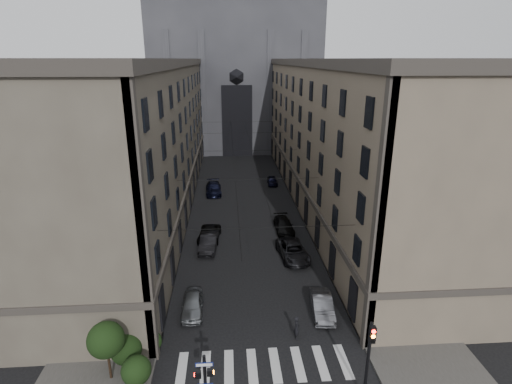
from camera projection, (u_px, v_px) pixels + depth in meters
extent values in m
cube|color=#383533|center=(167.00, 204.00, 54.35)|extent=(7.00, 80.00, 0.15)
cube|color=#383533|center=(318.00, 200.00, 55.78)|extent=(7.00, 80.00, 0.15)
cube|color=beige|center=(264.00, 365.00, 25.76)|extent=(11.00, 3.20, 0.01)
cube|color=#4B4339|center=(138.00, 139.00, 51.31)|extent=(13.00, 60.00, 18.00)
cube|color=#38332D|center=(131.00, 62.00, 48.33)|extent=(13.60, 60.60, 0.90)
cube|color=#38332D|center=(141.00, 175.00, 52.83)|extent=(13.40, 60.30, 0.50)
cube|color=brown|center=(344.00, 136.00, 53.16)|extent=(13.00, 60.00, 18.00)
cube|color=#38332D|center=(349.00, 62.00, 50.18)|extent=(13.60, 60.60, 0.90)
cube|color=#38332D|center=(341.00, 171.00, 54.68)|extent=(13.40, 60.30, 0.50)
cube|color=#2D2D33|center=(235.00, 77.00, 87.22)|extent=(34.00, 22.00, 30.00)
cube|color=black|center=(237.00, 121.00, 79.31)|extent=(6.00, 0.30, 14.00)
cube|color=orange|center=(210.00, 372.00, 21.32)|extent=(0.34, 0.24, 0.38)
cube|color=#FF0C07|center=(198.00, 375.00, 21.43)|extent=(0.34, 0.24, 0.38)
cube|color=navy|center=(204.00, 365.00, 20.97)|extent=(0.95, 0.05, 0.24)
cylinder|color=black|center=(368.00, 362.00, 22.49)|extent=(0.20, 0.20, 5.20)
cube|color=black|center=(372.00, 335.00, 21.64)|extent=(0.34, 0.30, 1.00)
cylinder|color=#FF0C07|center=(374.00, 332.00, 21.39)|extent=(0.22, 0.05, 0.22)
cylinder|color=orange|center=(373.00, 337.00, 21.49)|extent=(0.22, 0.05, 0.22)
cylinder|color=black|center=(373.00, 341.00, 21.59)|extent=(0.22, 0.05, 0.22)
sphere|color=black|center=(136.00, 370.00, 23.95)|extent=(1.80, 1.80, 1.80)
sphere|color=black|center=(126.00, 349.00, 25.56)|extent=(2.00, 2.00, 2.00)
sphere|color=black|center=(151.00, 341.00, 26.69)|extent=(1.40, 1.40, 1.40)
cylinder|color=black|center=(109.00, 362.00, 24.21)|extent=(0.16, 0.16, 2.40)
sphere|color=black|center=(106.00, 340.00, 23.71)|extent=(2.20, 2.20, 2.20)
cylinder|color=black|center=(258.00, 228.00, 28.12)|extent=(14.00, 0.03, 0.03)
cylinder|color=black|center=(249.00, 179.00, 39.47)|extent=(14.00, 0.03, 0.03)
cylinder|color=black|center=(243.00, 151.00, 51.76)|extent=(14.00, 0.03, 0.03)
cylinder|color=black|center=(240.00, 133.00, 64.06)|extent=(14.00, 0.03, 0.03)
cylinder|color=black|center=(238.00, 122.00, 75.41)|extent=(14.00, 0.03, 0.03)
cylinder|color=black|center=(233.00, 152.00, 52.75)|extent=(0.03, 60.00, 0.03)
cylinder|color=black|center=(253.00, 152.00, 52.93)|extent=(0.03, 60.00, 0.03)
imported|color=slate|center=(193.00, 304.00, 30.98)|extent=(1.71, 4.14, 1.40)
imported|color=black|center=(209.00, 242.00, 41.29)|extent=(2.02, 4.89, 1.57)
imported|color=black|center=(209.00, 234.00, 43.42)|extent=(2.62, 4.95, 1.33)
imported|color=black|center=(214.00, 188.00, 58.40)|extent=(2.46, 5.49, 1.56)
imported|color=slate|center=(322.00, 305.00, 30.83)|extent=(1.87, 4.46, 1.43)
imported|color=black|center=(293.00, 251.00, 39.44)|extent=(3.08, 5.73, 1.53)
imported|color=black|center=(284.00, 225.00, 45.66)|extent=(2.14, 4.88, 1.39)
imported|color=black|center=(272.00, 181.00, 62.63)|extent=(1.60, 3.76, 1.27)
imported|color=black|center=(297.00, 327.00, 28.05)|extent=(0.47, 0.67, 1.75)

